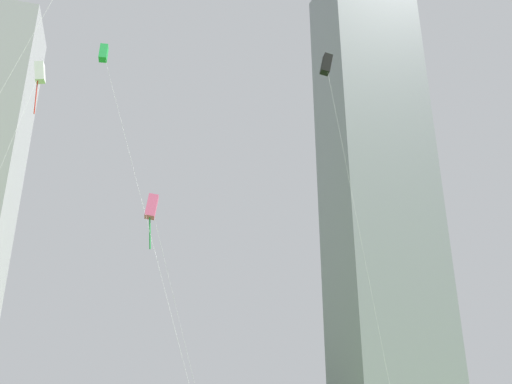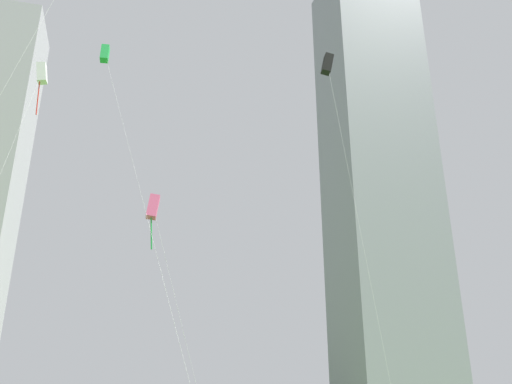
% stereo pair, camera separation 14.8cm
% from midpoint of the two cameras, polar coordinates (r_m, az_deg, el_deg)
% --- Properties ---
extents(kite_flying_2, '(1.91, 11.61, 31.89)m').
position_cam_midpoint_polar(kite_flying_2, '(55.02, -21.39, 11.37)').
color(kite_flying_2, silver).
rests_on(kite_flying_2, ground).
extents(kite_flying_3, '(4.89, 1.45, 16.06)m').
position_cam_midpoint_polar(kite_flying_3, '(38.66, -10.59, -1.64)').
color(kite_flying_3, silver).
rests_on(kite_flying_3, ground).
extents(kite_flying_5, '(8.33, 8.21, 27.59)m').
position_cam_midpoint_polar(kite_flying_5, '(43.59, -15.37, 13.65)').
color(kite_flying_5, silver).
rests_on(kite_flying_5, ground).
extents(kite_flying_8, '(1.36, 5.74, 26.13)m').
position_cam_midpoint_polar(kite_flying_8, '(40.92, 7.58, 13.02)').
color(kite_flying_8, silver).
rests_on(kite_flying_8, ground).
extents(distant_highrise_1, '(27.62, 19.77, 108.23)m').
position_cam_midpoint_polar(distant_highrise_1, '(134.62, 12.92, 1.57)').
color(distant_highrise_1, gray).
rests_on(distant_highrise_1, ground).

